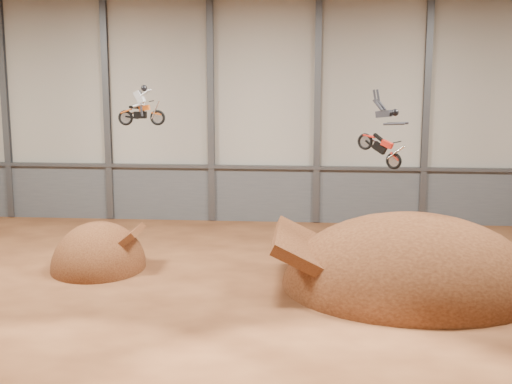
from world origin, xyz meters
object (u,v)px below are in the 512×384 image
(takeoff_ramp, at_px, (99,268))
(landing_ramp, at_px, (411,287))
(fmx_rider_a, at_px, (141,103))
(fmx_rider_b, at_px, (377,128))

(takeoff_ramp, xyz_separation_m, landing_ramp, (15.22, -1.85, 0.00))
(takeoff_ramp, distance_m, landing_ramp, 15.33)
(fmx_rider_a, distance_m, fmx_rider_b, 11.24)
(fmx_rider_a, bearing_deg, fmx_rider_b, -3.66)
(takeoff_ramp, distance_m, fmx_rider_a, 8.56)
(landing_ramp, height_order, fmx_rider_a, fmx_rider_a)
(landing_ramp, bearing_deg, fmx_rider_b, 158.94)
(landing_ramp, relative_size, fmx_rider_b, 3.70)
(takeoff_ramp, bearing_deg, fmx_rider_a, 3.59)
(landing_ramp, bearing_deg, takeoff_ramp, 173.08)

